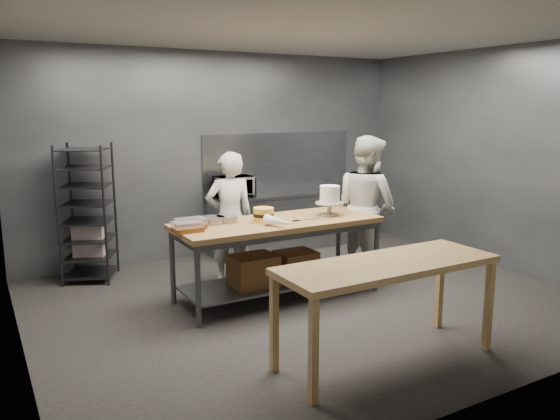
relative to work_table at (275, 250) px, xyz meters
name	(u,v)px	position (x,y,z in m)	size (l,w,h in m)	color
ground	(310,301)	(0.30, -0.29, -0.57)	(6.00, 6.00, 0.00)	black
back_wall	(220,154)	(0.30, 2.21, 0.93)	(6.00, 0.04, 3.00)	#4C4F54
work_table	(275,250)	(0.00, 0.00, 0.00)	(2.40, 0.90, 0.92)	#98643D
near_counter	(388,271)	(0.06, -1.87, 0.24)	(2.00, 0.70, 0.90)	olive
back_counter	(289,220)	(1.30, 1.89, -0.12)	(2.60, 0.60, 0.90)	slate
splashback_panel	(279,161)	(1.30, 2.19, 0.78)	(2.60, 0.02, 0.90)	slate
speed_rack	(88,214)	(-1.73, 1.81, 0.28)	(0.82, 0.84, 1.75)	black
chef_behind	(230,218)	(-0.21, 0.79, 0.26)	(0.61, 0.40, 1.66)	silver
chef_right	(366,206)	(1.47, 0.20, 0.35)	(0.90, 0.70, 1.85)	silver
microwave	(234,187)	(0.36, 1.89, 0.48)	(0.54, 0.37, 0.30)	black
frosted_cake_stand	(330,197)	(0.72, -0.04, 0.57)	(0.34, 0.34, 0.36)	#B2A78E
layer_cake	(263,215)	(-0.14, 0.03, 0.43)	(0.23, 0.23, 0.16)	#EFBA4C
cake_pans	(218,220)	(-0.61, 0.22, 0.39)	(0.44, 0.28, 0.07)	gray
piping_bag	(279,222)	(-0.13, -0.31, 0.41)	(0.12, 0.12, 0.38)	white
offset_spatula	(302,220)	(0.28, -0.14, 0.35)	(0.36, 0.02, 0.02)	slate
pastry_clamshells	(189,225)	(-1.02, 0.04, 0.40)	(0.39, 0.34, 0.11)	brown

